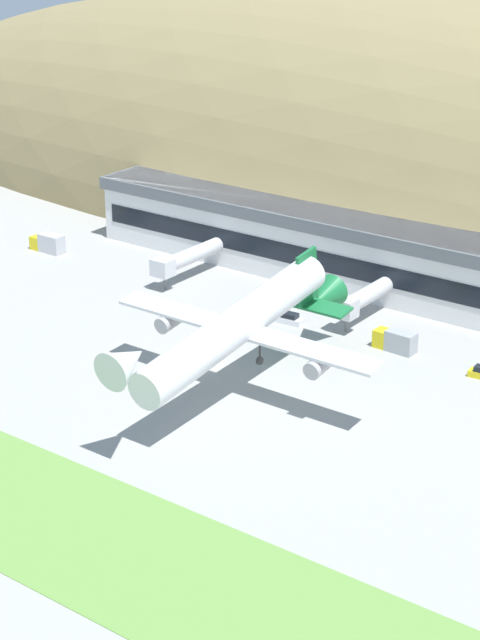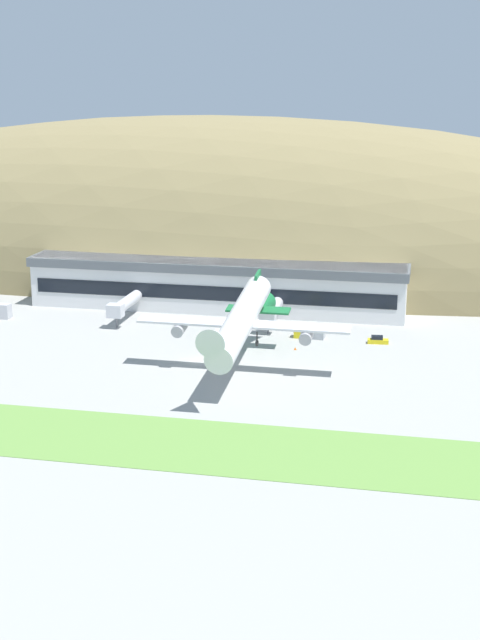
% 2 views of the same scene
% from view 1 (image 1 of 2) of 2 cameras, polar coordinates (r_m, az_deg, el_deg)
% --- Properties ---
extents(ground_plane, '(398.62, 398.62, 0.00)m').
position_cam_1_polar(ground_plane, '(149.72, -1.94, -2.41)').
color(ground_plane, '#9E9E99').
extents(hill_backdrop, '(305.61, 77.63, 87.19)m').
position_cam_1_polar(hill_backdrop, '(221.25, 7.66, 5.74)').
color(hill_backdrop, olive).
rests_on(hill_backdrop, ground_plane).
extents(terminal_building, '(89.62, 17.33, 11.90)m').
position_cam_1_polar(terminal_building, '(182.53, 4.76, 4.46)').
color(terminal_building, silver).
rests_on(terminal_building, ground_plane).
extents(jetway_0, '(3.38, 16.21, 5.43)m').
position_cam_1_polar(jetway_0, '(179.97, -2.95, 3.32)').
color(jetway_0, silver).
rests_on(jetway_0, ground_plane).
extents(jetway_1, '(3.38, 13.78, 5.43)m').
position_cam_1_polar(jetway_1, '(163.12, 6.47, 1.13)').
color(jetway_1, silver).
rests_on(jetway_1, ground_plane).
extents(cargo_airplane, '(39.94, 47.69, 11.37)m').
position_cam_1_polar(cargo_airplane, '(136.85, -0.05, -0.31)').
color(cargo_airplane, silver).
extents(service_car_1, '(4.70, 2.24, 1.67)m').
position_cam_1_polar(service_car_1, '(163.51, 2.62, 0.06)').
color(service_car_1, silver).
rests_on(service_car_1, ground_plane).
extents(fuel_truck, '(6.46, 2.65, 3.07)m').
position_cam_1_polar(fuel_truck, '(155.30, 8.28, -1.10)').
color(fuel_truck, gold).
rests_on(fuel_truck, ground_plane).
extents(box_truck, '(7.07, 2.48, 3.37)m').
position_cam_1_polar(box_truck, '(198.00, -10.19, 4.05)').
color(box_truck, gold).
rests_on(box_truck, ground_plane).
extents(traffic_cone_0, '(0.52, 0.52, 0.58)m').
position_cam_1_polar(traffic_cone_0, '(149.32, 6.01, -2.48)').
color(traffic_cone_0, orange).
rests_on(traffic_cone_0, ground_plane).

